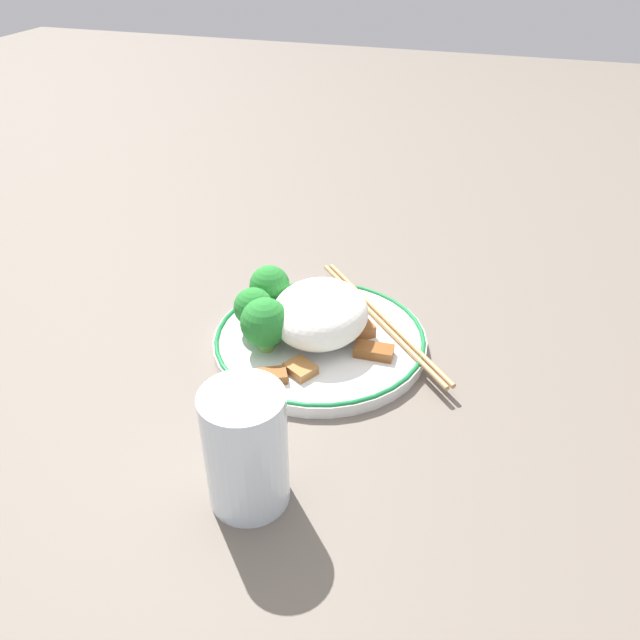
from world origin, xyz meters
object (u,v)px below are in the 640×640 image
(plate, at_px, (320,340))
(broccoli_back_left, at_px, (270,286))
(broccoli_back_center, at_px, (254,308))
(drinking_glass, at_px, (246,449))
(broccoli_back_right, at_px, (265,323))
(chopsticks, at_px, (381,319))

(plate, relative_size, broccoli_back_left, 3.97)
(broccoli_back_left, bearing_deg, plate, -112.88)
(broccoli_back_center, bearing_deg, drinking_glass, -158.84)
(broccoli_back_center, bearing_deg, plate, -82.38)
(broccoli_back_right, bearing_deg, broccoli_back_left, 17.35)
(broccoli_back_left, bearing_deg, broccoli_back_right, -162.65)
(chopsticks, distance_m, drinking_glass, 0.25)
(chopsticks, height_order, drinking_glass, drinking_glass)
(broccoli_back_left, distance_m, broccoli_back_right, 0.06)
(plate, xyz_separation_m, broccoli_back_center, (-0.01, 0.07, 0.03))
(chopsticks, bearing_deg, broccoli_back_center, 114.64)
(plate, relative_size, chopsticks, 1.15)
(broccoli_back_left, distance_m, broccoli_back_center, 0.04)
(broccoli_back_center, height_order, drinking_glass, drinking_glass)
(broccoli_back_center, height_order, chopsticks, broccoli_back_center)
(plate, relative_size, broccoli_back_center, 4.52)
(broccoli_back_left, height_order, chopsticks, broccoli_back_left)
(chopsticks, bearing_deg, plate, 131.13)
(broccoli_back_center, distance_m, chopsticks, 0.13)
(broccoli_back_left, xyz_separation_m, drinking_glass, (-0.23, -0.07, 0.01))
(broccoli_back_left, relative_size, drinking_glass, 0.54)
(broccoli_back_center, bearing_deg, broccoli_back_right, -138.29)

